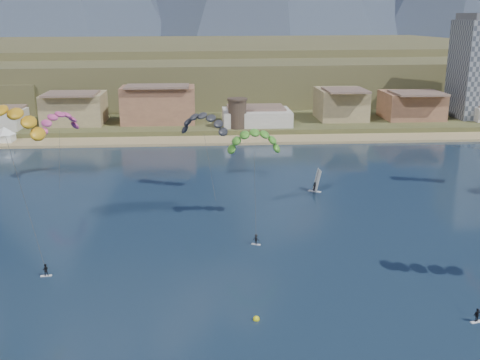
% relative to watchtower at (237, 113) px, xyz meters
% --- Properties ---
extents(beach, '(2200.00, 12.00, 0.90)m').
position_rel_watchtower_xyz_m(beach, '(-5.00, -8.00, -6.12)').
color(beach, tan).
rests_on(beach, ground).
extents(land, '(2200.00, 900.00, 4.00)m').
position_rel_watchtower_xyz_m(land, '(-5.00, 446.00, -6.37)').
color(land, brown).
rests_on(land, ground).
extents(foothills, '(940.00, 210.00, 18.00)m').
position_rel_watchtower_xyz_m(foothills, '(17.39, 118.47, 2.71)').
color(foothills, brown).
rests_on(foothills, ground).
extents(town, '(400.00, 24.00, 12.00)m').
position_rel_watchtower_xyz_m(town, '(-45.00, 8.00, 1.63)').
color(town, silver).
rests_on(town, ground).
extents(watchtower, '(5.82, 5.82, 8.60)m').
position_rel_watchtower_xyz_m(watchtower, '(0.00, 0.00, 0.00)').
color(watchtower, '#47382D').
rests_on(watchtower, ground).
extents(kitesurfer_yellow, '(13.03, 12.91, 23.32)m').
position_rel_watchtower_xyz_m(kitesurfer_yellow, '(-37.94, -81.64, 13.20)').
color(kitesurfer_yellow, silver).
rests_on(kitesurfer_yellow, ground).
extents(kitesurfer_green, '(9.18, 12.98, 17.63)m').
position_rel_watchtower_xyz_m(kitesurfer_green, '(-2.01, -72.16, 7.79)').
color(kitesurfer_green, silver).
rests_on(kitesurfer_green, ground).
extents(distant_kite_pink, '(9.08, 9.62, 16.34)m').
position_rel_watchtower_xyz_m(distant_kite_pink, '(-39.68, -44.03, 6.59)').
color(distant_kite_pink, '#262626').
rests_on(distant_kite_pink, ground).
extents(distant_kite_dark, '(10.37, 7.57, 17.37)m').
position_rel_watchtower_xyz_m(distant_kite_dark, '(-10.01, -54.25, 7.71)').
color(distant_kite_dark, '#262626').
rests_on(distant_kite_dark, ground).
extents(windsurfer, '(2.80, 2.81, 4.45)m').
position_rel_watchtower_xyz_m(windsurfer, '(11.64, -56.53, -4.95)').
color(windsurfer, silver).
rests_on(windsurfer, ground).
extents(buoy, '(0.77, 0.77, 0.77)m').
position_rel_watchtower_xyz_m(buoy, '(-4.76, -104.86, -6.24)').
color(buoy, yellow).
rests_on(buoy, ground).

